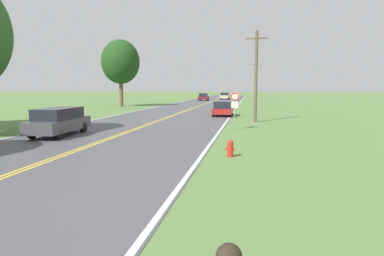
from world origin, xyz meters
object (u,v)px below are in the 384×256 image
at_px(tree_left_verge, 120,62).
at_px(car_champagne_suv_mid_far, 225,96).
at_px(car_maroon_sedan_mid_near, 204,97).
at_px(fire_hydrant, 230,148).
at_px(car_red_hatchback_approaching, 223,108).
at_px(car_dark_grey_suv_nearest, 59,121).
at_px(traffic_sign, 235,101).

height_order(tree_left_verge, car_champagne_suv_mid_far, tree_left_verge).
relative_size(tree_left_verge, car_maroon_sedan_mid_near, 2.16).
bearing_deg(car_champagne_suv_mid_far, fire_hydrant, 5.98).
distance_m(tree_left_verge, car_red_hatchback_approaching, 22.23).
distance_m(car_red_hatchback_approaching, car_champagne_suv_mid_far, 45.19).
height_order(car_red_hatchback_approaching, car_maroon_sedan_mid_near, car_maroon_sedan_mid_near).
bearing_deg(tree_left_verge, fire_hydrant, -62.13).
distance_m(tree_left_verge, car_dark_grey_suv_nearest, 31.07).
xyz_separation_m(traffic_sign, car_red_hatchback_approaching, (-1.65, 10.84, -1.13)).
bearing_deg(car_red_hatchback_approaching, car_maroon_sedan_mid_near, -169.48).
height_order(traffic_sign, car_maroon_sedan_mid_near, traffic_sign).
relative_size(car_dark_grey_suv_nearest, car_red_hatchback_approaching, 1.30).
relative_size(traffic_sign, tree_left_verge, 0.26).
height_order(traffic_sign, car_red_hatchback_approaching, traffic_sign).
distance_m(traffic_sign, car_red_hatchback_approaching, 11.02).
distance_m(car_red_hatchback_approaching, car_maroon_sedan_mid_near, 38.97).
bearing_deg(fire_hydrant, car_dark_grey_suv_nearest, 156.46).
bearing_deg(car_maroon_sedan_mid_near, fire_hydrant, -170.38).
xyz_separation_m(fire_hydrant, car_champagne_suv_mid_far, (-5.16, 64.85, 0.51)).
distance_m(tree_left_verge, car_champagne_suv_mid_far, 33.85).
height_order(tree_left_verge, car_red_hatchback_approaching, tree_left_verge).
relative_size(car_maroon_sedan_mid_near, car_champagne_suv_mid_far, 1.06).
relative_size(car_red_hatchback_approaching, car_maroon_sedan_mid_near, 0.82).
distance_m(traffic_sign, car_maroon_sedan_mid_near, 49.94).
height_order(fire_hydrant, car_red_hatchback_approaching, car_red_hatchback_approaching).
bearing_deg(car_maroon_sedan_mid_near, car_red_hatchback_approaching, -168.63).
bearing_deg(fire_hydrant, car_champagne_suv_mid_far, 94.55).
relative_size(traffic_sign, car_champagne_suv_mid_far, 0.60).
xyz_separation_m(fire_hydrant, car_red_hatchback_approaching, (-1.92, 19.78, 0.42)).
height_order(car_maroon_sedan_mid_near, car_champagne_suv_mid_far, car_champagne_suv_mid_far).
bearing_deg(fire_hydrant, traffic_sign, 91.70).
relative_size(fire_hydrant, tree_left_verge, 0.07).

